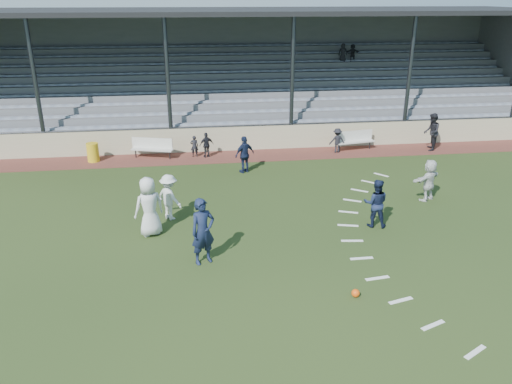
# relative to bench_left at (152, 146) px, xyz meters

# --- Properties ---
(ground) EXTENTS (90.00, 90.00, 0.00)m
(ground) POSITION_rel_bench_left_xyz_m (3.90, -10.80, -0.58)
(ground) COLOR #253515
(ground) RESTS_ON ground
(cinder_track) EXTENTS (34.00, 2.00, 0.02)m
(cinder_track) POSITION_rel_bench_left_xyz_m (3.90, -0.30, -0.57)
(cinder_track) COLOR #572922
(cinder_track) RESTS_ON ground
(retaining_wall) EXTENTS (34.00, 0.18, 1.20)m
(retaining_wall) POSITION_rel_bench_left_xyz_m (3.90, 0.75, 0.02)
(retaining_wall) COLOR #B3A98A
(retaining_wall) RESTS_ON ground
(bench_left) EXTENTS (2.03, 1.01, 0.95)m
(bench_left) POSITION_rel_bench_left_xyz_m (0.00, 0.00, 0.00)
(bench_left) COLOR beige
(bench_left) RESTS_ON cinder_track
(bench_right) EXTENTS (2.04, 0.80, 0.95)m
(bench_right) POSITION_rel_bench_left_xyz_m (10.00, 0.02, 0.00)
(bench_right) COLOR beige
(bench_right) RESTS_ON cinder_track
(trash_bin) EXTENTS (0.55, 0.55, 0.88)m
(trash_bin) POSITION_rel_bench_left_xyz_m (-2.72, -0.23, -0.13)
(trash_bin) COLOR gold
(trash_bin) RESTS_ON cinder_track
(football) EXTENTS (0.22, 0.22, 0.22)m
(football) POSITION_rel_bench_left_xyz_m (5.93, -12.73, -0.48)
(football) COLOR #EB4F0D
(football) RESTS_ON ground
(player_white_lead) EXTENTS (1.14, 0.97, 1.97)m
(player_white_lead) POSITION_rel_bench_left_xyz_m (0.43, -8.33, 0.40)
(player_white_lead) COLOR silver
(player_white_lead) RESTS_ON ground
(player_navy_lead) EXTENTS (0.86, 0.74, 2.01)m
(player_navy_lead) POSITION_rel_bench_left_xyz_m (2.09, -10.40, 0.42)
(player_navy_lead) COLOR #151E3B
(player_navy_lead) RESTS_ON ground
(player_navy_mid) EXTENTS (0.96, 0.83, 1.67)m
(player_navy_mid) POSITION_rel_bench_left_xyz_m (7.89, -8.68, 0.25)
(player_navy_mid) COLOR #151E3B
(player_navy_mid) RESTS_ON ground
(player_white_wing) EXTENTS (1.17, 1.18, 1.63)m
(player_white_wing) POSITION_rel_bench_left_xyz_m (1.03, -7.18, 0.23)
(player_white_wing) COLOR silver
(player_white_wing) RESTS_ON ground
(player_navy_wing) EXTENTS (1.03, 0.81, 1.64)m
(player_navy_wing) POSITION_rel_bench_left_xyz_m (4.15, -2.64, 0.24)
(player_navy_wing) COLOR #151E3B
(player_navy_wing) RESTS_ON ground
(player_white_back) EXTENTS (1.52, 1.18, 1.61)m
(player_white_back) POSITION_rel_bench_left_xyz_m (10.71, -6.71, 0.22)
(player_white_back) COLOR silver
(player_white_back) RESTS_ON ground
(official) EXTENTS (0.99, 1.10, 1.86)m
(official) POSITION_rel_bench_left_xyz_m (13.76, -0.55, 0.36)
(official) COLOR black
(official) RESTS_ON cinder_track
(sub_left_near) EXTENTS (0.38, 0.26, 1.04)m
(sub_left_near) POSITION_rel_bench_left_xyz_m (2.00, -0.11, -0.04)
(sub_left_near) COLOR black
(sub_left_near) RESTS_ON cinder_track
(sub_left_far) EXTENTS (0.76, 0.50, 1.21)m
(sub_left_far) POSITION_rel_bench_left_xyz_m (2.58, -0.27, 0.04)
(sub_left_far) COLOR black
(sub_left_far) RESTS_ON cinder_track
(sub_right) EXTENTS (0.80, 0.47, 1.21)m
(sub_right) POSITION_rel_bench_left_xyz_m (9.00, -0.33, 0.04)
(sub_right) COLOR black
(sub_right) RESTS_ON cinder_track
(grandstand) EXTENTS (34.60, 9.00, 6.61)m
(grandstand) POSITION_rel_bench_left_xyz_m (3.91, 5.46, 1.62)
(grandstand) COLOR slate
(grandstand) RESTS_ON ground
(penalty_arc) EXTENTS (3.89, 14.63, 0.01)m
(penalty_arc) POSITION_rel_bench_left_xyz_m (8.02, -10.80, -0.58)
(penalty_arc) COLOR white
(penalty_arc) RESTS_ON ground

